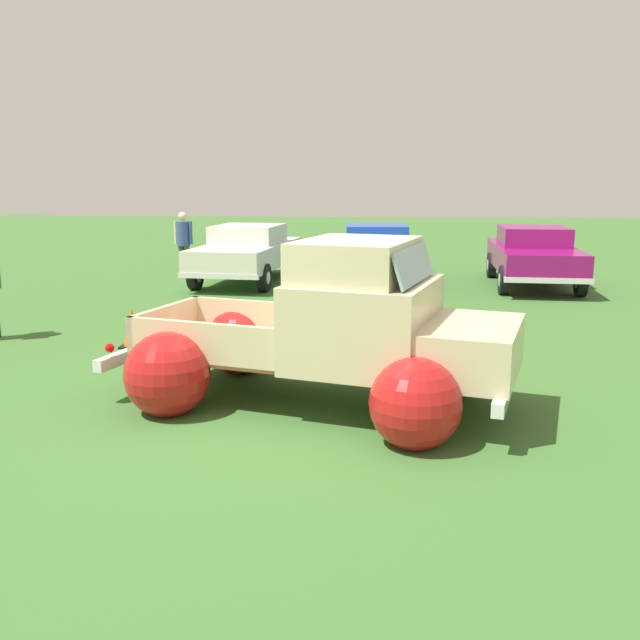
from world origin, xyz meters
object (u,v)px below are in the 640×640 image
at_px(show_car_1, 376,250).
at_px(vintage_pickup_truck, 342,341).
at_px(lane_cone_0, 132,327).
at_px(spectator_1, 184,240).
at_px(show_car_0, 247,251).
at_px(show_car_2, 533,254).

bearing_deg(show_car_1, vintage_pickup_truck, -4.04).
height_order(vintage_pickup_truck, lane_cone_0, vintage_pickup_truck).
xyz_separation_m(vintage_pickup_truck, spectator_1, (-4.81, 10.25, 0.23)).
bearing_deg(lane_cone_0, show_car_0, 86.41).
bearing_deg(vintage_pickup_truck, show_car_0, 122.47).
distance_m(show_car_1, spectator_1, 5.09).
xyz_separation_m(show_car_0, show_car_1, (3.25, 0.50, -0.00)).
bearing_deg(show_car_2, spectator_1, -91.60).
xyz_separation_m(show_car_1, spectator_1, (-5.08, 0.21, 0.20)).
distance_m(vintage_pickup_truck, show_car_2, 10.38).
relative_size(show_car_0, lane_cone_0, 7.28).
bearing_deg(show_car_0, show_car_2, 96.00).
xyz_separation_m(spectator_1, lane_cone_0, (1.40, -7.72, -0.67)).
xyz_separation_m(vintage_pickup_truck, lane_cone_0, (-3.41, 2.53, -0.45)).
xyz_separation_m(show_car_1, show_car_2, (3.81, -0.49, 0.00)).
xyz_separation_m(vintage_pickup_truck, show_car_0, (-2.97, 9.54, 0.03)).
xyz_separation_m(show_car_0, show_car_2, (7.05, 0.01, -0.00)).
xyz_separation_m(show_car_0, spectator_1, (-1.84, 0.71, 0.20)).
relative_size(vintage_pickup_truck, show_car_1, 1.07).
bearing_deg(lane_cone_0, spectator_1, 100.26).
bearing_deg(lane_cone_0, show_car_1, 63.83).
distance_m(show_car_0, show_car_1, 3.28).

